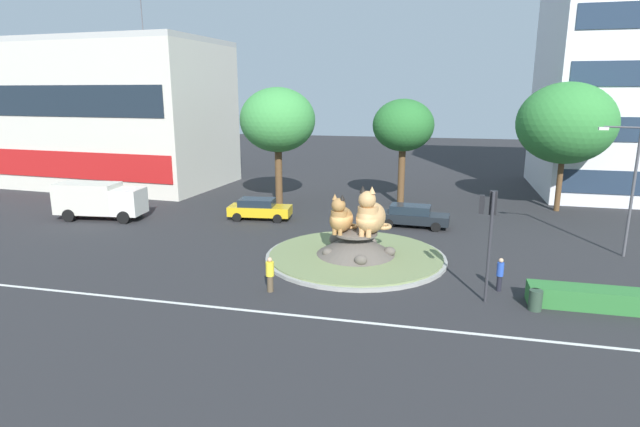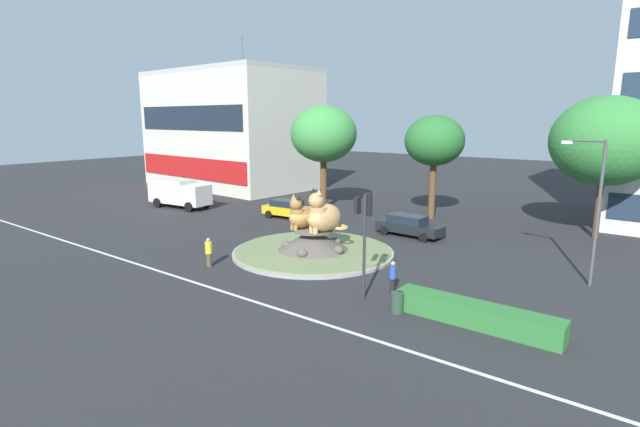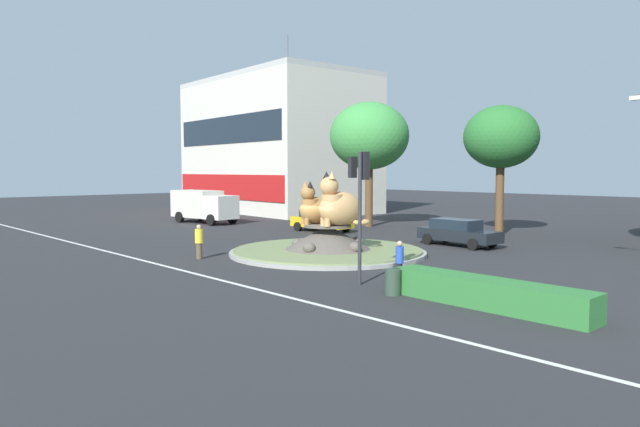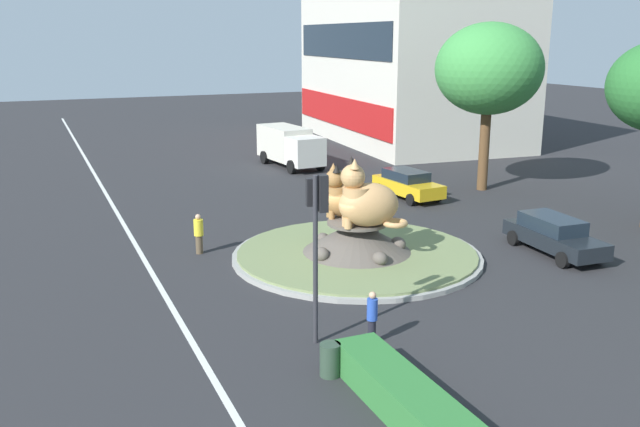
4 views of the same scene
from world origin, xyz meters
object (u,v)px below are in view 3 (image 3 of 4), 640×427
litter_bin (393,282)px  second_tree_near_tower (501,138)px  shophouse_block (277,145)px  sedan_on_far_lane (458,232)px  cat_statue_calico (338,206)px  pedestrian_blue_shirt (400,260)px  traffic_light_mast (361,188)px  third_tree_left (369,136)px  pedestrian_yellow_shirt (199,241)px  hatchback_near_shophouse (321,220)px  delivery_box_truck (203,205)px  cat_statue_tabby (315,208)px

litter_bin → second_tree_near_tower: bearing=110.4°
shophouse_block → litter_bin: (35.76, -23.29, -6.52)m
shophouse_block → sedan_on_far_lane: size_ratio=4.41×
cat_statue_calico → pedestrian_blue_shirt: cat_statue_calico is taller
cat_statue_calico → sedan_on_far_lane: 8.16m
cat_statue_calico → traffic_light_mast: 7.39m
pedestrian_blue_shirt → third_tree_left: bearing=-174.9°
cat_statue_calico → litter_bin: bearing=69.6°
second_tree_near_tower → pedestrian_yellow_shirt: 21.46m
litter_bin → hatchback_near_shophouse: bearing=144.0°
sedan_on_far_lane → litter_bin: sedan_on_far_lane is taller
hatchback_near_shophouse → delivery_box_truck: bearing=-172.8°
sedan_on_far_lane → hatchback_near_shophouse: bearing=-174.5°
cat_statue_tabby → litter_bin: (9.44, -4.89, -1.89)m
sedan_on_far_lane → delivery_box_truck: size_ratio=0.75×
pedestrian_yellow_shirt → traffic_light_mast: bearing=-41.3°
pedestrian_blue_shirt → litter_bin: size_ratio=1.79×
pedestrian_yellow_shirt → litter_bin: 11.73m
cat_statue_calico → second_tree_near_tower: size_ratio=0.33×
second_tree_near_tower → third_tree_left: size_ratio=0.91×
cat_statue_calico → shophouse_block: shophouse_block is taller
pedestrian_blue_shirt → delivery_box_truck: size_ratio=0.25×
shophouse_block → third_tree_left: (18.67, -5.84, -0.08)m
second_tree_near_tower → hatchback_near_shophouse: 13.35m
hatchback_near_shophouse → sedan_on_far_lane: bearing=-3.3°
sedan_on_far_lane → delivery_box_truck: (-22.47, -3.02, 0.67)m
sedan_on_far_lane → cat_statue_tabby: bearing=-110.8°
cat_statue_calico → second_tree_near_tower: bearing=-169.8°
cat_statue_calico → delivery_box_truck: size_ratio=0.43×
shophouse_block → pedestrian_blue_shirt: shophouse_block is taller
traffic_light_mast → delivery_box_truck: size_ratio=0.77×
traffic_light_mast → sedan_on_far_lane: bearing=25.2°
hatchback_near_shophouse → pedestrian_yellow_shirt: bearing=-73.5°
pedestrian_blue_shirt → pedestrian_yellow_shirt: pedestrian_yellow_shirt is taller
traffic_light_mast → shophouse_block: 40.79m
traffic_light_mast → third_tree_left: size_ratio=0.53×
pedestrian_yellow_shirt → cat_statue_tabby: bearing=19.5°
shophouse_block → second_tree_near_tower: size_ratio=2.51×
cat_statue_tabby → pedestrian_blue_shirt: size_ratio=1.39×
third_tree_left → litter_bin: size_ratio=10.55×
hatchback_near_shophouse → cat_statue_tabby: bearing=-50.2°
second_tree_near_tower → traffic_light_mast: bearing=-74.7°
cat_statue_tabby → litter_bin: 10.80m
cat_statue_tabby → second_tree_near_tower: 15.41m
shophouse_block → cat_statue_tabby: bearing=-31.0°
pedestrian_yellow_shirt → delivery_box_truck: (-16.69, 10.39, 0.60)m
shophouse_block → litter_bin: shophouse_block is taller
shophouse_block → cat_statue_calico: bearing=-29.3°
cat_statue_calico → sedan_on_far_lane: bearing=178.5°
pedestrian_yellow_shirt → sedan_on_far_lane: pedestrian_yellow_shirt is taller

